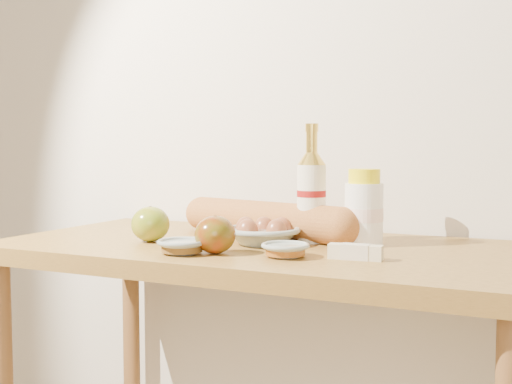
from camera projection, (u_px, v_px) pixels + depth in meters
back_wall at (313, 80)px, 1.73m from camera, size 3.50×0.02×2.60m
table at (262, 297)px, 1.47m from camera, size 1.20×0.60×0.90m
bourbon_bottle at (311, 194)px, 1.47m from camera, size 0.08×0.08×0.27m
cream_bottle at (364, 210)px, 1.43m from camera, size 0.10×0.10×0.17m
egg_bowl at (263, 233)px, 1.45m from camera, size 0.22×0.22×0.06m
baguette at (266, 219)px, 1.56m from camera, size 0.53×0.22×0.09m
apple_yellowgreen at (150, 224)px, 1.49m from camera, size 0.11×0.11×0.08m
apple_redgreen_right at (215, 235)px, 1.32m from camera, size 0.11×0.11×0.08m
sugar_bowl at (182, 246)px, 1.32m from camera, size 0.13×0.13×0.03m
syrup_bowl at (285, 250)px, 1.28m from camera, size 0.12×0.12×0.03m
butter_stick at (355, 252)px, 1.25m from camera, size 0.11×0.04×0.03m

